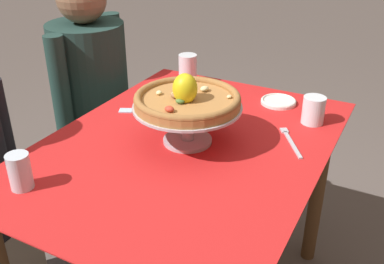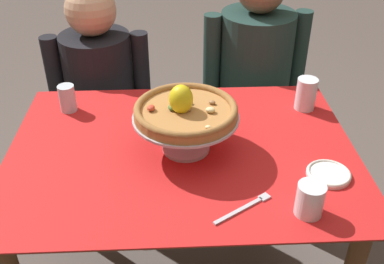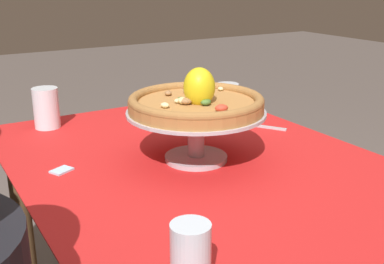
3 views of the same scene
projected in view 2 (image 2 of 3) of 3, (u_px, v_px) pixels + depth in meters
name	position (u px, v px, depth m)	size (l,w,h in m)	color
dining_table	(182.00, 175.00, 1.60)	(1.19, 0.88, 0.76)	brown
pizza_stand	(186.00, 126.00, 1.48)	(0.35, 0.35, 0.13)	#B7B7C1
pizza	(185.00, 110.00, 1.45)	(0.34, 0.34, 0.11)	#AD753D
water_glass_back_left	(68.00, 100.00, 1.73)	(0.06, 0.06, 0.11)	silver
water_glass_front_right	(310.00, 201.00, 1.25)	(0.08, 0.08, 0.10)	white
water_glass_back_right	(306.00, 96.00, 1.74)	(0.08, 0.08, 0.13)	white
side_plate	(329.00, 174.00, 1.41)	(0.14, 0.14, 0.02)	white
dinner_fork	(246.00, 207.00, 1.29)	(0.18, 0.13, 0.01)	#B7B7C1
sugar_packet	(208.00, 101.00, 1.81)	(0.05, 0.04, 0.01)	silver
diner_left	(103.00, 108.00, 2.19)	(0.48, 0.34, 1.14)	gray
diner_right	(253.00, 92.00, 2.23)	(0.50, 0.37, 1.21)	navy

